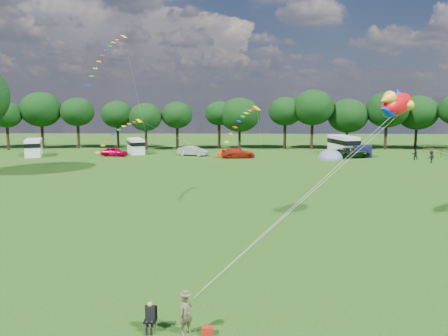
{
  "coord_description": "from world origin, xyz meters",
  "views": [
    {
      "loc": [
        0.64,
        -21.04,
        8.55
      ],
      "look_at": [
        0.0,
        8.0,
        4.0
      ],
      "focal_mm": 35.0,
      "sensor_mm": 36.0,
      "label": 1
    }
  ],
  "objects_px": {
    "car_d": "(352,153)",
    "tent_greyblue": "(330,159)",
    "car_b": "(193,151)",
    "tent_orange": "(225,156)",
    "fish_kite": "(395,104)",
    "camp_chair": "(150,313)",
    "car_c": "(238,153)",
    "kite_flyer": "(186,314)",
    "car_a": "(114,152)",
    "campervan_a": "(34,147)",
    "campervan_d": "(343,145)",
    "campervan_b": "(136,145)",
    "walker_a": "(415,154)"
  },
  "relations": [
    {
      "from": "fish_kite",
      "to": "campervan_b",
      "type": "bearing_deg",
      "value": 79.24
    },
    {
      "from": "tent_greyblue",
      "to": "fish_kite",
      "type": "bearing_deg",
      "value": -95.61
    },
    {
      "from": "campervan_d",
      "to": "tent_greyblue",
      "type": "relative_size",
      "value": 1.57
    },
    {
      "from": "car_b",
      "to": "walker_a",
      "type": "distance_m",
      "value": 32.63
    },
    {
      "from": "kite_flyer",
      "to": "fish_kite",
      "type": "xyz_separation_m",
      "value": [
        12.49,
        14.73,
        7.49
      ]
    },
    {
      "from": "car_c",
      "to": "car_d",
      "type": "relative_size",
      "value": 0.86
    },
    {
      "from": "tent_orange",
      "to": "camp_chair",
      "type": "xyz_separation_m",
      "value": [
        -1.82,
        -51.16,
        0.66
      ]
    },
    {
      "from": "car_c",
      "to": "camp_chair",
      "type": "relative_size",
      "value": 4.24
    },
    {
      "from": "car_c",
      "to": "tent_orange",
      "type": "height_order",
      "value": "car_c"
    },
    {
      "from": "campervan_d",
      "to": "walker_a",
      "type": "xyz_separation_m",
      "value": [
        8.85,
        -5.64,
        -0.76
      ]
    },
    {
      "from": "walker_a",
      "to": "car_a",
      "type": "bearing_deg",
      "value": -1.45
    },
    {
      "from": "car_b",
      "to": "car_c",
      "type": "distance_m",
      "value": 7.41
    },
    {
      "from": "campervan_a",
      "to": "campervan_d",
      "type": "height_order",
      "value": "campervan_d"
    },
    {
      "from": "tent_greyblue",
      "to": "campervan_d",
      "type": "bearing_deg",
      "value": 58.38
    },
    {
      "from": "campervan_b",
      "to": "fish_kite",
      "type": "height_order",
      "value": "fish_kite"
    },
    {
      "from": "car_d",
      "to": "tent_greyblue",
      "type": "relative_size",
      "value": 1.36
    },
    {
      "from": "car_c",
      "to": "fish_kite",
      "type": "bearing_deg",
      "value": -170.65
    },
    {
      "from": "fish_kite",
      "to": "car_d",
      "type": "bearing_deg",
      "value": 34.52
    },
    {
      "from": "car_a",
      "to": "car_b",
      "type": "relative_size",
      "value": 0.95
    },
    {
      "from": "car_b",
      "to": "walker_a",
      "type": "xyz_separation_m",
      "value": [
        32.37,
        -4.15,
        0.09
      ]
    },
    {
      "from": "car_c",
      "to": "campervan_d",
      "type": "relative_size",
      "value": 0.74
    },
    {
      "from": "campervan_a",
      "to": "camp_chair",
      "type": "bearing_deg",
      "value": -171.68
    },
    {
      "from": "campervan_d",
      "to": "camp_chair",
      "type": "height_order",
      "value": "campervan_d"
    },
    {
      "from": "car_c",
      "to": "campervan_d",
      "type": "distance_m",
      "value": 17.04
    },
    {
      "from": "car_c",
      "to": "campervan_b",
      "type": "xyz_separation_m",
      "value": [
        -16.35,
        5.02,
        0.56
      ]
    },
    {
      "from": "campervan_d",
      "to": "tent_greyblue",
      "type": "distance_m",
      "value": 6.16
    },
    {
      "from": "campervan_b",
      "to": "tent_greyblue",
      "type": "xyz_separation_m",
      "value": [
        29.78,
        -6.09,
        -1.27
      ]
    },
    {
      "from": "fish_kite",
      "to": "walker_a",
      "type": "relative_size",
      "value": 2.22
    },
    {
      "from": "campervan_a",
      "to": "walker_a",
      "type": "height_order",
      "value": "campervan_a"
    },
    {
      "from": "car_a",
      "to": "kite_flyer",
      "type": "xyz_separation_m",
      "value": [
        16.52,
        -50.96,
        0.08
      ]
    },
    {
      "from": "tent_orange",
      "to": "camp_chair",
      "type": "relative_size",
      "value": 2.48
    },
    {
      "from": "campervan_a",
      "to": "walker_a",
      "type": "relative_size",
      "value": 3.37
    },
    {
      "from": "car_b",
      "to": "campervan_d",
      "type": "height_order",
      "value": "campervan_d"
    },
    {
      "from": "car_c",
      "to": "camp_chair",
      "type": "distance_m",
      "value": 49.34
    },
    {
      "from": "campervan_d",
      "to": "campervan_a",
      "type": "bearing_deg",
      "value": 79.45
    },
    {
      "from": "campervan_a",
      "to": "kite_flyer",
      "type": "height_order",
      "value": "campervan_a"
    },
    {
      "from": "campervan_a",
      "to": "kite_flyer",
      "type": "distance_m",
      "value": 58.64
    },
    {
      "from": "tent_greyblue",
      "to": "car_b",
      "type": "bearing_deg",
      "value": 170.08
    },
    {
      "from": "car_c",
      "to": "tent_greyblue",
      "type": "xyz_separation_m",
      "value": [
        13.42,
        -1.07,
        -0.71
      ]
    },
    {
      "from": "car_a",
      "to": "car_b",
      "type": "bearing_deg",
      "value": -75.81
    },
    {
      "from": "car_b",
      "to": "tent_orange",
      "type": "height_order",
      "value": "car_b"
    },
    {
      "from": "campervan_b",
      "to": "kite_flyer",
      "type": "distance_m",
      "value": 56.21
    },
    {
      "from": "campervan_a",
      "to": "car_a",
      "type": "bearing_deg",
      "value": -110.32
    },
    {
      "from": "car_a",
      "to": "campervan_a",
      "type": "xyz_separation_m",
      "value": [
        -12.46,
        0.02,
        0.7
      ]
    },
    {
      "from": "car_b",
      "to": "tent_orange",
      "type": "distance_m",
      "value": 5.14
    },
    {
      "from": "kite_flyer",
      "to": "car_a",
      "type": "bearing_deg",
      "value": 69.9
    },
    {
      "from": "car_b",
      "to": "campervan_b",
      "type": "xyz_separation_m",
      "value": [
        -9.37,
        2.52,
        0.53
      ]
    },
    {
      "from": "campervan_a",
      "to": "campervan_d",
      "type": "xyz_separation_m",
      "value": [
        47.89,
        2.43,
        0.22
      ]
    },
    {
      "from": "car_b",
      "to": "camp_chair",
      "type": "relative_size",
      "value": 3.76
    },
    {
      "from": "tent_greyblue",
      "to": "fish_kite",
      "type": "relative_size",
      "value": 1.11
    }
  ]
}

